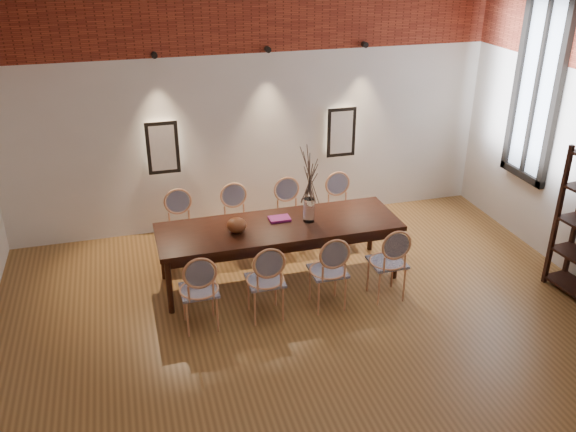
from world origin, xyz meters
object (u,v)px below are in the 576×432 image
object	(u,v)px
book	(279,219)
chair_near_a	(199,290)
chair_far_c	(291,216)
chair_far_a	(182,230)
dining_table	(279,252)
chair_near_d	(387,262)
bowl	(237,225)
vase	(309,210)
chair_far_b	(237,223)
chair_near_c	(328,271)
chair_near_b	(265,280)
chair_far_d	(342,210)

from	to	relation	value
book	chair_near_a	bearing A→B (deg)	-142.04
chair_far_c	chair_far_a	bearing A→B (deg)	-0.00
dining_table	chair_far_a	bearing A→B (deg)	145.76
chair_near_d	bowl	xyz separation A→B (m)	(-1.65, 0.70, 0.37)
chair_far_c	book	distance (m)	0.76
bowl	chair_near_a	bearing A→B (deg)	-128.92
dining_table	vase	size ratio (longest dim) A/B	9.87
dining_table	chair_far_c	world-z (taller)	chair_far_c
chair_near_d	chair_far_b	distance (m)	2.12
chair_far_c	dining_table	bearing A→B (deg)	63.91
chair_near_c	chair_far_c	bearing A→B (deg)	90.00
dining_table	chair_far_b	world-z (taller)	chair_far_b
vase	bowl	world-z (taller)	vase
chair_near_d	vase	world-z (taller)	vase
chair_near_a	vase	size ratio (longest dim) A/B	3.13
book	chair_far_c	bearing A→B (deg)	62.47
chair_near_d	vase	distance (m)	1.14
chair_near_a	chair_near_b	world-z (taller)	same
chair_far_b	book	xyz separation A→B (m)	(0.41, -0.62, 0.30)
dining_table	chair_near_b	size ratio (longest dim) A/B	3.15
chair_near_a	chair_far_d	xyz separation A→B (m)	(2.21, 1.52, 0.00)
chair_near_b	book	world-z (taller)	chair_near_b
chair_near_c	chair_far_b	world-z (taller)	same
chair_far_b	vase	distance (m)	1.15
chair_far_a	vase	xyz separation A→B (m)	(1.50, -0.75, 0.43)
chair_near_a	chair_far_b	xyz separation A→B (m)	(0.73, 1.52, 0.00)
chair_far_d	bowl	bearing A→B (deg)	26.10
dining_table	bowl	distance (m)	0.71
chair_near_a	chair_far_a	world-z (taller)	same
chair_near_d	chair_far_a	world-z (taller)	same
chair_far_b	chair_far_a	bearing A→B (deg)	-0.00
chair_near_a	chair_near_c	distance (m)	1.48
chair_near_c	chair_near_a	bearing A→B (deg)	-180.00
dining_table	chair_far_c	distance (m)	0.85
chair_near_b	chair_near_d	bearing A→B (deg)	0.00
chair_far_a	chair_far_b	bearing A→B (deg)	180.00
chair_near_c	book	world-z (taller)	chair_near_c
chair_far_a	vase	size ratio (longest dim) A/B	3.13
chair_far_d	vase	world-z (taller)	vase
chair_far_a	chair_far_b	size ratio (longest dim) A/B	1.00
chair_far_b	chair_far_c	bearing A→B (deg)	180.00
chair_far_a	chair_far_c	xyz separation A→B (m)	(1.48, 0.01, 0.00)
chair_near_a	bowl	size ratio (longest dim) A/B	3.92
dining_table	chair_near_d	world-z (taller)	chair_near_d
book	chair_near_d	bearing A→B (deg)	-39.44
chair_near_a	chair_far_c	distance (m)	2.12
vase	bowl	size ratio (longest dim) A/B	1.25
chair_near_a	vase	world-z (taller)	vase
chair_near_a	chair_near_b	bearing A→B (deg)	0.00
dining_table	chair_near_c	world-z (taller)	chair_near_c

